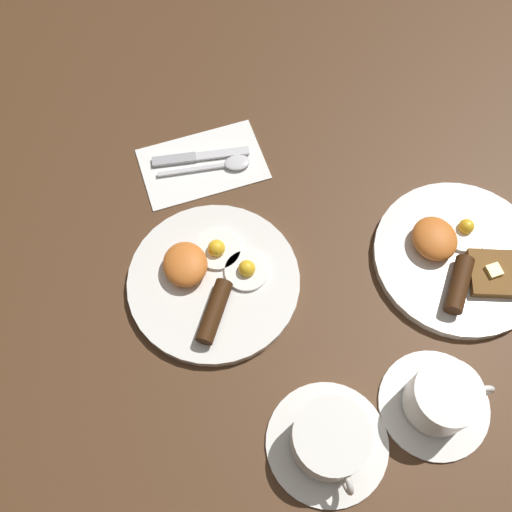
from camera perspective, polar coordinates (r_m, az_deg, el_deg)
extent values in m
plane|color=#4C301C|center=(0.90, -4.01, -2.63)|extent=(3.00, 3.00, 0.00)
cylinder|color=silver|center=(0.89, -4.04, -2.44)|extent=(0.25, 0.25, 0.01)
cylinder|color=white|center=(0.90, -3.64, 0.66)|extent=(0.07, 0.07, 0.01)
sphere|color=yellow|center=(0.89, -3.79, 0.75)|extent=(0.03, 0.03, 0.03)
cylinder|color=white|center=(0.88, -0.87, -1.57)|extent=(0.07, 0.07, 0.01)
sphere|color=yellow|center=(0.87, -0.84, -1.33)|extent=(0.03, 0.03, 0.03)
ellipsoid|color=orange|center=(0.88, -6.76, -0.79)|extent=(0.07, 0.07, 0.03)
cylinder|color=#361D0C|center=(0.85, -3.99, -5.28)|extent=(0.09, 0.07, 0.03)
cylinder|color=silver|center=(0.95, 18.74, -0.11)|extent=(0.26, 0.26, 0.01)
cylinder|color=white|center=(0.97, 19.22, 2.48)|extent=(0.08, 0.08, 0.01)
sphere|color=yellow|center=(0.96, 19.40, 2.67)|extent=(0.02, 0.02, 0.02)
ellipsoid|color=orange|center=(0.93, 16.66, 1.60)|extent=(0.07, 0.07, 0.03)
cylinder|color=#3A1F0D|center=(0.91, 18.78, -2.57)|extent=(0.09, 0.07, 0.03)
cube|color=brown|center=(0.94, 21.54, -1.53)|extent=(0.09, 0.08, 0.01)
cube|color=#F4E072|center=(0.93, 21.74, -1.28)|extent=(0.02, 0.02, 0.01)
cylinder|color=silver|center=(0.83, 6.81, -17.28)|extent=(0.16, 0.16, 0.01)
cylinder|color=silver|center=(0.80, 7.08, -16.91)|extent=(0.10, 0.10, 0.06)
cylinder|color=brown|center=(0.77, 7.32, -16.59)|extent=(0.09, 0.09, 0.00)
torus|color=silver|center=(0.79, 8.49, -20.21)|extent=(0.04, 0.01, 0.04)
cylinder|color=silver|center=(0.87, 16.61, -13.39)|extent=(0.15, 0.15, 0.01)
cylinder|color=silver|center=(0.83, 17.33, -12.79)|extent=(0.09, 0.09, 0.07)
cylinder|color=brown|center=(0.80, 17.97, -12.24)|extent=(0.08, 0.08, 0.00)
torus|color=silver|center=(0.84, 20.25, -12.10)|extent=(0.01, 0.05, 0.05)
cube|color=white|center=(1.00, -5.10, 8.75)|extent=(0.14, 0.21, 0.01)
cube|color=silver|center=(1.00, -3.20, 9.72)|extent=(0.02, 0.09, 0.00)
cube|color=#9E9EA3|center=(1.00, -7.80, 9.10)|extent=(0.02, 0.07, 0.01)
ellipsoid|color=silver|center=(0.99, -1.81, 8.89)|extent=(0.03, 0.04, 0.01)
cube|color=silver|center=(0.99, -6.21, 8.16)|extent=(0.02, 0.11, 0.00)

